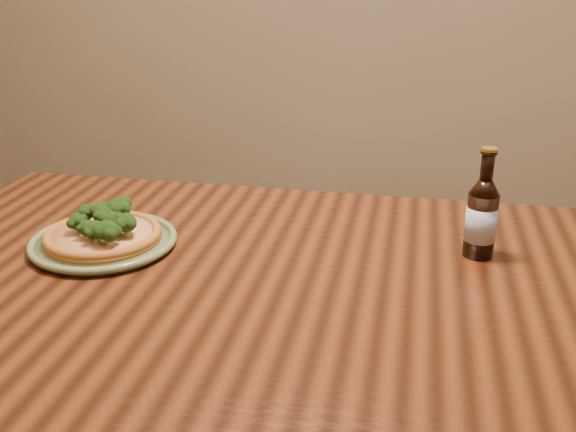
% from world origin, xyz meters
% --- Properties ---
extents(table, '(1.60, 0.90, 0.75)m').
position_xyz_m(table, '(0.00, 0.10, 0.66)').
color(table, '#4A220F').
rests_on(table, ground).
extents(plate, '(0.27, 0.27, 0.02)m').
position_xyz_m(plate, '(-0.42, 0.17, 0.76)').
color(plate, '#657550').
rests_on(plate, table).
extents(pizza, '(0.22, 0.22, 0.07)m').
position_xyz_m(pizza, '(-0.42, 0.17, 0.78)').
color(pizza, '#A66125').
rests_on(pizza, plate).
extents(beer_bottle, '(0.06, 0.06, 0.20)m').
position_xyz_m(beer_bottle, '(0.26, 0.26, 0.83)').
color(beer_bottle, black).
rests_on(beer_bottle, table).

